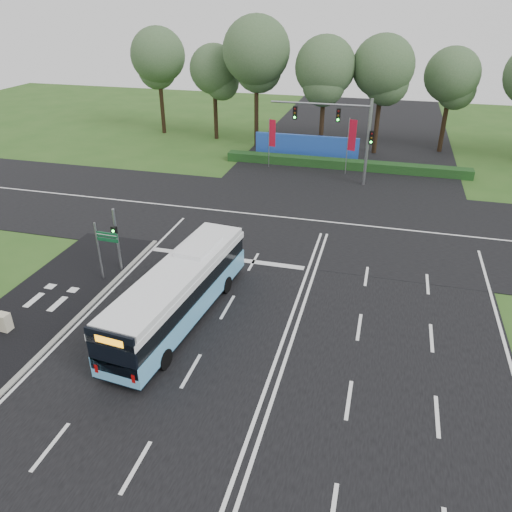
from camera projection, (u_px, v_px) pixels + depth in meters
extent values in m
plane|color=#2B521B|center=(291.00, 317.00, 24.56)|extent=(120.00, 120.00, 0.00)
cube|color=black|center=(291.00, 317.00, 24.55)|extent=(20.00, 120.00, 0.04)
cube|color=black|center=(325.00, 222.00, 34.80)|extent=(120.00, 14.00, 0.05)
cube|color=black|center=(33.00, 313.00, 24.84)|extent=(5.00, 18.00, 0.06)
cube|color=gray|center=(76.00, 320.00, 24.27)|extent=(0.25, 18.00, 0.12)
cube|color=#60AFE0|center=(180.00, 303.00, 23.96)|extent=(3.30, 10.98, 0.99)
cube|color=black|center=(181.00, 311.00, 24.17)|extent=(3.28, 10.93, 0.27)
cube|color=black|center=(179.00, 287.00, 23.54)|extent=(3.20, 10.81, 0.86)
cube|color=white|center=(178.00, 277.00, 23.29)|extent=(3.30, 10.98, 0.32)
cube|color=white|center=(178.00, 271.00, 23.14)|extent=(3.22, 10.55, 0.32)
cube|color=white|center=(199.00, 246.00, 24.88)|extent=(1.70, 2.83, 0.23)
cube|color=black|center=(112.00, 354.00, 19.09)|extent=(2.19, 0.33, 1.98)
cube|color=orange|center=(109.00, 341.00, 18.76)|extent=(1.26, 0.18, 0.32)
cylinder|color=black|center=(191.00, 278.00, 27.06)|extent=(0.34, 0.96, 0.94)
cylinder|color=black|center=(226.00, 285.00, 26.41)|extent=(0.34, 0.96, 0.94)
cylinder|color=black|center=(122.00, 348.00, 21.68)|extent=(0.34, 0.96, 0.94)
cylinder|color=black|center=(165.00, 359.00, 21.03)|extent=(0.34, 0.96, 0.94)
cylinder|color=gray|center=(117.00, 240.00, 27.91)|extent=(0.15, 0.15, 3.79)
cube|color=black|center=(114.00, 230.00, 27.43)|extent=(0.33, 0.24, 0.43)
sphere|color=#19F233|center=(113.00, 231.00, 27.34)|extent=(0.15, 0.15, 0.15)
cylinder|color=gray|center=(99.00, 252.00, 27.06)|extent=(0.10, 0.10, 3.44)
cube|color=#0D4A26|center=(107.00, 235.00, 26.37)|extent=(1.29, 0.11, 0.26)
cube|color=#0D4A26|center=(107.00, 240.00, 26.51)|extent=(1.29, 0.11, 0.19)
cube|color=white|center=(106.00, 235.00, 26.34)|extent=(1.20, 0.06, 0.03)
cube|color=beige|center=(4.00, 322.00, 23.38)|extent=(0.59, 0.50, 0.93)
cylinder|color=gray|center=(269.00, 143.00, 44.83)|extent=(0.07, 0.07, 4.47)
cube|color=#B80F28|center=(272.00, 133.00, 44.25)|extent=(0.59, 0.18, 2.38)
cylinder|color=gray|center=(347.00, 147.00, 42.95)|extent=(0.08, 0.08, 4.92)
cube|color=#B80F28|center=(352.00, 135.00, 42.31)|extent=(0.64, 0.21, 2.62)
cylinder|color=gray|center=(368.00, 143.00, 40.00)|extent=(0.24, 0.24, 7.00)
cylinder|color=gray|center=(320.00, 104.00, 39.56)|extent=(8.00, 0.16, 0.16)
cube|color=black|center=(338.00, 115.00, 39.59)|extent=(0.32, 0.28, 1.05)
cube|color=black|center=(295.00, 113.00, 40.39)|extent=(0.32, 0.28, 1.05)
cube|color=black|center=(371.00, 137.00, 39.71)|extent=(0.32, 0.28, 1.05)
cube|color=#143513|center=(345.00, 164.00, 45.32)|extent=(22.00, 1.20, 0.80)
cube|color=#204BB2|center=(306.00, 147.00, 48.04)|extent=(10.00, 0.30, 2.20)
cylinder|color=black|center=(161.00, 97.00, 55.41)|extent=(0.44, 0.44, 7.93)
sphere|color=#385431|center=(158.00, 55.00, 53.37)|extent=(5.84, 5.84, 5.84)
cylinder|color=black|center=(215.00, 107.00, 53.45)|extent=(0.44, 0.44, 6.88)
sphere|color=#385431|center=(214.00, 69.00, 51.68)|extent=(5.07, 5.07, 5.07)
cylinder|color=black|center=(256.00, 103.00, 50.09)|extent=(0.44, 0.44, 8.87)
sphere|color=#385431|center=(256.00, 50.00, 47.81)|extent=(6.54, 6.54, 6.54)
cylinder|color=black|center=(322.00, 113.00, 48.49)|extent=(0.44, 0.44, 7.72)
sphere|color=#385431|center=(325.00, 67.00, 46.50)|extent=(5.69, 5.69, 5.69)
cylinder|color=black|center=(378.00, 113.00, 48.19)|extent=(0.44, 0.44, 7.80)
sphere|color=#385431|center=(383.00, 66.00, 46.18)|extent=(5.75, 5.75, 5.75)
cylinder|color=black|center=(445.00, 116.00, 48.80)|extent=(0.44, 0.44, 7.01)
sphere|color=#385431|center=(452.00, 75.00, 47.00)|extent=(5.16, 5.16, 5.16)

